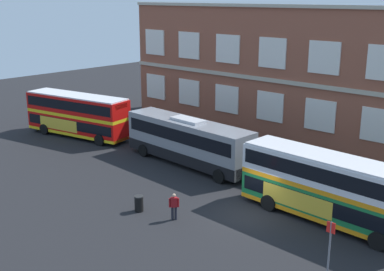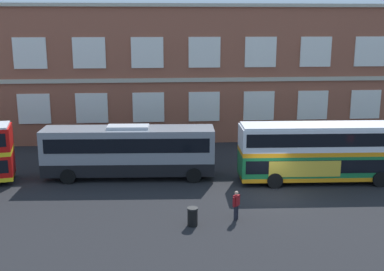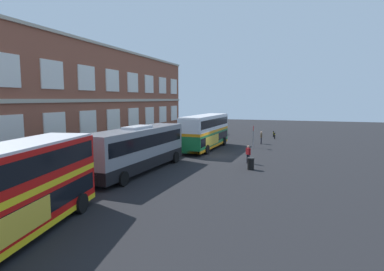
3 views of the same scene
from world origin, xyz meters
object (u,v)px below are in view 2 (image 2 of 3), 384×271
object	(u,v)px
double_decker_middle	(319,152)
touring_coach	(129,152)
waiting_passenger	(236,204)
station_litter_bin	(193,217)

from	to	relation	value
double_decker_middle	touring_coach	size ratio (longest dim) A/B	0.92
touring_coach	waiting_passenger	size ratio (longest dim) A/B	7.13
touring_coach	waiting_passenger	xyz separation A→B (m)	(6.33, -8.05, -0.98)
touring_coach	station_litter_bin	world-z (taller)	touring_coach
touring_coach	double_decker_middle	bearing A→B (deg)	-8.28
station_litter_bin	double_decker_middle	bearing A→B (deg)	35.93
double_decker_middle	touring_coach	xyz separation A→B (m)	(-13.15, 1.91, -0.24)
touring_coach	station_litter_bin	distance (m)	9.58
waiting_passenger	station_litter_bin	world-z (taller)	waiting_passenger
waiting_passenger	station_litter_bin	bearing A→B (deg)	-166.24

